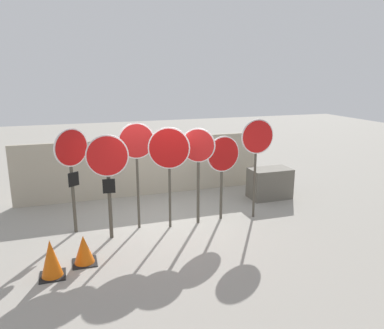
{
  "coord_description": "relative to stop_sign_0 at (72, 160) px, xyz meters",
  "views": [
    {
      "loc": [
        -2.07,
        -8.19,
        3.58
      ],
      "look_at": [
        0.65,
        0.0,
        1.46
      ],
      "focal_mm": 35.0,
      "sensor_mm": 36.0,
      "label": 1
    }
  ],
  "objects": [
    {
      "name": "traffic_cone_0",
      "position": [
        0.09,
        -1.53,
        -1.44
      ],
      "size": [
        0.46,
        0.46,
        0.57
      ],
      "color": "black",
      "rests_on": "ground"
    },
    {
      "name": "stop_sign_2",
      "position": [
        1.4,
        -0.22,
        0.18
      ],
      "size": [
        0.82,
        0.14,
        2.51
      ],
      "rotation": [
        0.0,
        0.0,
        -0.07
      ],
      "color": "#474238",
      "rests_on": "ground"
    },
    {
      "name": "traffic_cone_1",
      "position": [
        -0.49,
        -1.86,
        -1.37
      ],
      "size": [
        0.45,
        0.45,
        0.71
      ],
      "color": "black",
      "rests_on": "ground"
    },
    {
      "name": "stop_sign_4",
      "position": [
        2.81,
        -0.37,
        -0.02
      ],
      "size": [
        0.73,
        0.39,
        2.35
      ],
      "rotation": [
        0.0,
        0.0,
        -0.47
      ],
      "color": "#474238",
      "rests_on": "ground"
    },
    {
      "name": "stop_sign_1",
      "position": [
        0.71,
        -0.58,
        -0.08
      ],
      "size": [
        0.9,
        0.18,
        2.33
      ],
      "rotation": [
        0.0,
        0.0,
        -0.1
      ],
      "color": "#474238",
      "rests_on": "ground"
    },
    {
      "name": "fence_back",
      "position": [
        2.06,
        2.24,
        -0.86
      ],
      "size": [
        7.35,
        0.12,
        1.72
      ],
      "color": "#A89E89",
      "rests_on": "ground"
    },
    {
      "name": "ground_plane",
      "position": [
        2.06,
        -0.23,
        -1.72
      ],
      "size": [
        40.0,
        40.0,
        0.0
      ],
      "primitive_type": "plane",
      "color": "gray"
    },
    {
      "name": "stop_sign_3",
      "position": [
        2.1,
        -0.41,
        0.07
      ],
      "size": [
        0.92,
        0.33,
        2.4
      ],
      "rotation": [
        0.0,
        0.0,
        -0.32
      ],
      "color": "#474238",
      "rests_on": "ground"
    },
    {
      "name": "storage_crate",
      "position": [
        5.45,
        0.8,
        -1.28
      ],
      "size": [
        1.19,
        0.71,
        0.88
      ],
      "color": "#605B51",
      "rests_on": "ground"
    },
    {
      "name": "stop_sign_5",
      "position": [
        3.47,
        -0.31,
        -0.19
      ],
      "size": [
        0.87,
        0.17,
        2.11
      ],
      "rotation": [
        0.0,
        0.0,
        0.12
      ],
      "color": "#474238",
      "rests_on": "ground"
    },
    {
      "name": "stop_sign_0",
      "position": [
        0.0,
        0.0,
        0.0
      ],
      "size": [
        0.72,
        0.49,
        2.41
      ],
      "rotation": [
        0.0,
        0.0,
        0.58
      ],
      "color": "#474238",
      "rests_on": "ground"
    },
    {
      "name": "stop_sign_6",
      "position": [
        4.3,
        -0.45,
        0.17
      ],
      "size": [
        0.85,
        0.12,
        2.5
      ],
      "rotation": [
        0.0,
        0.0,
        0.0
      ],
      "color": "#474238",
      "rests_on": "ground"
    }
  ]
}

